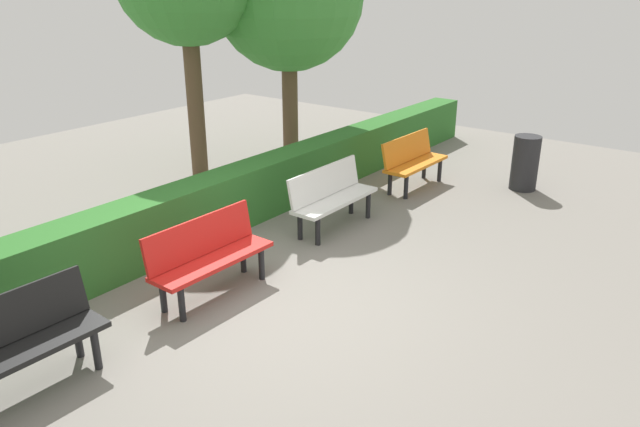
# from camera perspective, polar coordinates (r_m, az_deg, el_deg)

# --- Properties ---
(ground_plane) EXTENTS (17.92, 17.92, 0.00)m
(ground_plane) POSITION_cam_1_polar(r_m,az_deg,el_deg) (6.66, -4.75, -8.26)
(ground_plane) COLOR gray
(bench_orange) EXTENTS (1.43, 0.50, 0.86)m
(bench_orange) POSITION_cam_1_polar(r_m,az_deg,el_deg) (10.13, 8.74, 5.07)
(bench_orange) COLOR orange
(bench_orange) RESTS_ON ground_plane
(bench_white) EXTENTS (1.51, 0.46, 0.86)m
(bench_white) POSITION_cam_1_polar(r_m,az_deg,el_deg) (8.36, 1.08, 1.79)
(bench_white) COLOR white
(bench_white) RESTS_ON ground_plane
(bench_red) EXTENTS (1.48, 0.48, 0.86)m
(bench_red) POSITION_cam_1_polar(r_m,az_deg,el_deg) (6.71, -10.49, -3.72)
(bench_red) COLOR red
(bench_red) RESTS_ON ground_plane
(bench_black) EXTENTS (1.45, 0.50, 0.86)m
(bench_black) POSITION_cam_1_polar(r_m,az_deg,el_deg) (5.69, -26.86, -10.74)
(bench_black) COLOR black
(bench_black) RESTS_ON ground_plane
(hedge_row) EXTENTS (13.92, 0.53, 0.81)m
(hedge_row) POSITION_cam_1_polar(r_m,az_deg,el_deg) (8.31, -9.94, 0.77)
(hedge_row) COLOR #2D6B28
(hedge_row) RESTS_ON ground_plane
(trash_bin) EXTENTS (0.43, 0.43, 0.90)m
(trash_bin) POSITION_cam_1_polar(r_m,az_deg,el_deg) (10.48, 18.80, 4.54)
(trash_bin) COLOR #262628
(trash_bin) RESTS_ON ground_plane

